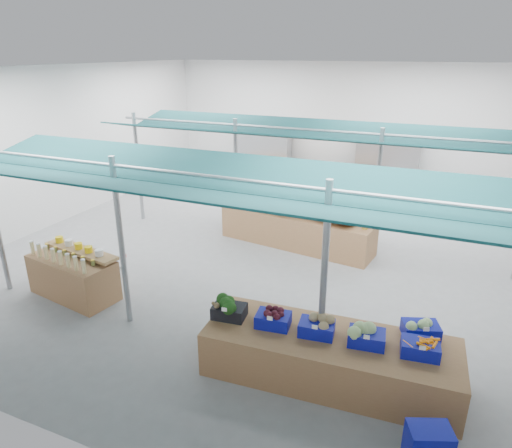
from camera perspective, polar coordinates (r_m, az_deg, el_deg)
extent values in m
plane|color=slate|center=(11.30, 1.10, -2.83)|extent=(13.00, 13.00, 0.00)
plane|color=silver|center=(10.34, 1.27, 18.98)|extent=(13.00, 13.00, 0.00)
plane|color=silver|center=(16.73, 9.74, 12.22)|extent=(12.00, 0.00, 12.00)
plane|color=silver|center=(13.97, -22.62, 9.24)|extent=(0.00, 13.00, 13.00)
cylinder|color=gray|center=(13.15, -14.49, 6.85)|extent=(0.10, 0.10, 3.00)
cylinder|color=gray|center=(8.01, -16.48, -2.39)|extent=(0.10, 0.10, 3.00)
cylinder|color=gray|center=(11.61, -2.51, 5.67)|extent=(0.10, 0.10, 3.00)
cylinder|color=gray|center=(6.52, 8.45, -7.27)|extent=(0.10, 0.10, 3.00)
cylinder|color=gray|center=(10.63, 14.81, 3.54)|extent=(0.10, 0.10, 3.00)
cylinder|color=gray|center=(6.62, -5.76, 5.91)|extent=(10.00, 0.06, 0.06)
cylinder|color=gray|center=(10.70, 6.05, 11.66)|extent=(10.00, 0.06, 0.06)
cube|color=#0B3031|center=(6.10, -8.65, 3.78)|extent=(9.50, 1.28, 0.30)
cube|color=#0B3031|center=(7.19, -3.26, 6.62)|extent=(9.50, 1.28, 0.30)
cube|color=#0B3031|center=(10.10, 4.91, 10.75)|extent=(9.50, 1.28, 0.30)
cube|color=#0B3031|center=(11.32, 7.04, 11.78)|extent=(9.50, 1.28, 0.30)
cube|color=#B23F33|center=(17.21, 0.91, 9.03)|extent=(2.00, 0.50, 2.00)
cube|color=#B23F33|center=(16.10, 16.03, 7.39)|extent=(2.00, 0.50, 2.00)
cube|color=brown|center=(9.65, -21.86, -6.20)|extent=(1.91, 1.08, 0.80)
cube|color=#997247|center=(9.58, -21.05, -3.13)|extent=(1.83, 0.64, 0.06)
cube|color=brown|center=(7.02, 9.08, -16.12)|extent=(3.70, 1.43, 0.71)
cube|color=brown|center=(11.27, 5.05, -0.72)|extent=(3.92, 1.44, 0.82)
cube|color=brown|center=(16.10, 6.34, 5.99)|extent=(4.91, 2.05, 0.87)
imported|color=#173E9B|center=(12.51, 1.47, 3.30)|extent=(0.60, 0.44, 1.53)
imported|color=red|center=(12.00, 9.49, 2.24)|extent=(0.82, 0.68, 1.53)
cube|color=black|center=(7.13, -3.36, -10.84)|extent=(0.54, 0.41, 0.20)
cube|color=white|center=(6.87, -4.00, -10.62)|extent=(0.08, 0.02, 0.06)
cube|color=#0D1291|center=(6.92, 2.17, -11.88)|extent=(0.54, 0.41, 0.20)
cube|color=white|center=(6.65, 1.72, -11.71)|extent=(0.08, 0.02, 0.06)
cube|color=#0D1291|center=(6.79, 7.59, -12.79)|extent=(0.54, 0.41, 0.20)
cube|color=white|center=(6.52, 7.35, -12.66)|extent=(0.08, 0.02, 0.06)
cube|color=#0D1291|center=(6.72, 13.65, -13.67)|extent=(0.54, 0.41, 0.20)
cube|color=white|center=(6.44, 13.66, -13.58)|extent=(0.08, 0.02, 0.06)
cube|color=#0D1291|center=(6.72, 19.82, -14.41)|extent=(0.54, 0.41, 0.20)
cube|color=white|center=(6.45, 20.09, -14.35)|extent=(0.08, 0.02, 0.06)
sphere|color=brown|center=(7.01, -4.93, -10.12)|extent=(0.09, 0.09, 0.09)
sphere|color=brown|center=(7.00, -5.38, -9.82)|extent=(0.06, 0.06, 0.06)
cylinder|color=#B2190B|center=(8.53, -16.29, -3.86)|extent=(0.12, 0.12, 0.05)
cube|color=white|center=(8.58, -16.39, -5.34)|extent=(0.10, 0.01, 0.07)
cube|color=#997247|center=(11.41, 0.83, 2.48)|extent=(2.01, 1.19, 0.26)
cube|color=#997247|center=(10.71, 8.63, 0.97)|extent=(1.63, 1.07, 0.26)
cylinder|color=#8C6019|center=(10.41, 13.47, -0.03)|extent=(0.14, 0.14, 0.22)
cone|color=#26661E|center=(10.35, 13.56, 0.95)|extent=(0.12, 0.12, 0.18)
cube|color=#0D1291|center=(7.10, 19.88, -12.35)|extent=(0.59, 0.50, 0.20)
cube|color=white|center=(6.84, 20.53, -12.22)|extent=(0.08, 0.04, 0.06)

